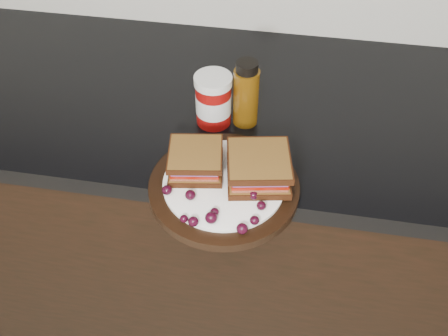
# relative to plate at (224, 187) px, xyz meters

# --- Properties ---
(base_cabinets) EXTENTS (3.96, 0.58, 0.86)m
(base_cabinets) POSITION_rel_plate_xyz_m (-0.01, 0.28, -0.48)
(base_cabinets) COLOR black
(base_cabinets) RESTS_ON ground_plane
(countertop) EXTENTS (3.98, 0.60, 0.04)m
(countertop) POSITION_rel_plate_xyz_m (-0.01, 0.28, -0.03)
(countertop) COLOR black
(countertop) RESTS_ON base_cabinets
(plate) EXTENTS (0.28, 0.28, 0.02)m
(plate) POSITION_rel_plate_xyz_m (0.00, 0.00, 0.00)
(plate) COLOR black
(plate) RESTS_ON countertop
(sandwich_left) EXTENTS (0.11, 0.11, 0.05)m
(sandwich_left) POSITION_rel_plate_xyz_m (-0.06, 0.02, 0.04)
(sandwich_left) COLOR brown
(sandwich_left) RESTS_ON plate
(sandwich_right) EXTENTS (0.13, 0.13, 0.05)m
(sandwich_right) POSITION_rel_plate_xyz_m (0.06, 0.02, 0.04)
(sandwich_right) COLOR brown
(sandwich_right) RESTS_ON plate
(grape_0) EXTENTS (0.02, 0.02, 0.02)m
(grape_0) POSITION_rel_plate_xyz_m (-0.10, -0.05, 0.02)
(grape_0) COLOR black
(grape_0) RESTS_ON plate
(grape_1) EXTENTS (0.02, 0.02, 0.02)m
(grape_1) POSITION_rel_plate_xyz_m (-0.05, -0.05, 0.02)
(grape_1) COLOR black
(grape_1) RESTS_ON plate
(grape_2) EXTENTS (0.01, 0.01, 0.01)m
(grape_2) POSITION_rel_plate_xyz_m (-0.05, -0.10, 0.02)
(grape_2) COLOR black
(grape_2) RESTS_ON plate
(grape_3) EXTENTS (0.02, 0.02, 0.02)m
(grape_3) POSITION_rel_plate_xyz_m (-0.03, -0.11, 0.02)
(grape_3) COLOR black
(grape_3) RESTS_ON plate
(grape_4) EXTENTS (0.02, 0.02, 0.02)m
(grape_4) POSITION_rel_plate_xyz_m (-0.01, -0.10, 0.03)
(grape_4) COLOR black
(grape_4) RESTS_ON plate
(grape_5) EXTENTS (0.02, 0.02, 0.01)m
(grape_5) POSITION_rel_plate_xyz_m (-0.00, -0.08, 0.02)
(grape_5) COLOR black
(grape_5) RESTS_ON plate
(grape_6) EXTENTS (0.02, 0.02, 0.02)m
(grape_6) POSITION_rel_plate_xyz_m (0.05, -0.11, 0.02)
(grape_6) COLOR black
(grape_6) RESTS_ON plate
(grape_7) EXTENTS (0.02, 0.02, 0.02)m
(grape_7) POSITION_rel_plate_xyz_m (0.07, -0.09, 0.02)
(grape_7) COLOR black
(grape_7) RESTS_ON plate
(grape_8) EXTENTS (0.02, 0.02, 0.02)m
(grape_8) POSITION_rel_plate_xyz_m (0.07, -0.05, 0.02)
(grape_8) COLOR black
(grape_8) RESTS_ON plate
(grape_9) EXTENTS (0.02, 0.02, 0.02)m
(grape_9) POSITION_rel_plate_xyz_m (0.06, -0.03, 0.02)
(grape_9) COLOR black
(grape_9) RESTS_ON plate
(grape_10) EXTENTS (0.02, 0.02, 0.02)m
(grape_10) POSITION_rel_plate_xyz_m (0.08, 0.01, 0.02)
(grape_10) COLOR black
(grape_10) RESTS_ON plate
(grape_11) EXTENTS (0.02, 0.02, 0.02)m
(grape_11) POSITION_rel_plate_xyz_m (0.06, 0.02, 0.02)
(grape_11) COLOR black
(grape_11) RESTS_ON plate
(grape_12) EXTENTS (0.02, 0.02, 0.02)m
(grape_12) POSITION_rel_plate_xyz_m (0.06, 0.04, 0.02)
(grape_12) COLOR black
(grape_12) RESTS_ON plate
(grape_13) EXTENTS (0.02, 0.02, 0.01)m
(grape_13) POSITION_rel_plate_xyz_m (-0.06, 0.06, 0.02)
(grape_13) COLOR black
(grape_13) RESTS_ON plate
(grape_14) EXTENTS (0.02, 0.02, 0.02)m
(grape_14) POSITION_rel_plate_xyz_m (-0.07, 0.04, 0.02)
(grape_14) COLOR black
(grape_14) RESTS_ON plate
(grape_15) EXTENTS (0.02, 0.02, 0.02)m
(grape_15) POSITION_rel_plate_xyz_m (-0.06, 0.00, 0.02)
(grape_15) COLOR black
(grape_15) RESTS_ON plate
(grape_16) EXTENTS (0.02, 0.02, 0.02)m
(grape_16) POSITION_rel_plate_xyz_m (-0.10, -0.01, 0.02)
(grape_16) COLOR black
(grape_16) RESTS_ON plate
(grape_17) EXTENTS (0.02, 0.02, 0.02)m
(grape_17) POSITION_rel_plate_xyz_m (-0.05, 0.03, 0.02)
(grape_17) COLOR black
(grape_17) RESTS_ON plate
(grape_18) EXTENTS (0.02, 0.02, 0.02)m
(grape_18) POSITION_rel_plate_xyz_m (-0.08, 0.03, 0.02)
(grape_18) COLOR black
(grape_18) RESTS_ON plate
(grape_19) EXTENTS (0.02, 0.02, 0.02)m
(grape_19) POSITION_rel_plate_xyz_m (-0.08, 0.00, 0.02)
(grape_19) COLOR black
(grape_19) RESTS_ON plate
(condiment_jar) EXTENTS (0.10, 0.10, 0.11)m
(condiment_jar) POSITION_rel_plate_xyz_m (-0.06, 0.19, 0.05)
(condiment_jar) COLOR maroon
(condiment_jar) RESTS_ON countertop
(oil_bottle) EXTENTS (0.06, 0.06, 0.15)m
(oil_bottle) POSITION_rel_plate_xyz_m (0.01, 0.21, 0.07)
(oil_bottle) COLOR #533208
(oil_bottle) RESTS_ON countertop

